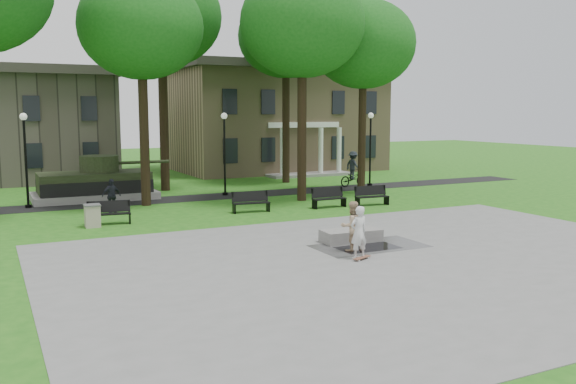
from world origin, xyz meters
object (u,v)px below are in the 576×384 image
object	(u,v)px
concrete_block	(351,236)
trash_bin	(92,216)
cyclist	(353,172)
park_bench_0	(109,212)
friend_watching	(352,226)
skateboarder	(359,232)

from	to	relation	value
concrete_block	trash_bin	bearing A→B (deg)	137.77
cyclist	park_bench_0	distance (m)	17.89
friend_watching	park_bench_0	xyz separation A→B (m)	(-6.56, 9.00, -0.36)
concrete_block	park_bench_0	distance (m)	10.66
cyclist	concrete_block	bearing A→B (deg)	136.08
concrete_block	skateboarder	world-z (taller)	skateboarder
friend_watching	trash_bin	distance (m)	11.30
cyclist	park_bench_0	xyz separation A→B (m)	(-16.60, -6.66, -0.40)
concrete_block	cyclist	world-z (taller)	cyclist
concrete_block	park_bench_0	size ratio (longest dim) A/B	1.19
concrete_block	trash_bin	xyz separation A→B (m)	(-8.08, 7.33, 0.24)
skateboarder	cyclist	world-z (taller)	cyclist
park_bench_0	trash_bin	size ratio (longest dim) A/B	1.92
skateboarder	trash_bin	size ratio (longest dim) A/B	1.81
concrete_block	cyclist	size ratio (longest dim) A/B	0.97
skateboarder	friend_watching	world-z (taller)	skateboarder
concrete_block	cyclist	xyz separation A→B (m)	(9.25, 14.37, 0.68)
park_bench_0	trash_bin	world-z (taller)	park_bench_0
skateboarder	park_bench_0	xyz separation A→B (m)	(-6.15, 10.05, -0.37)
friend_watching	park_bench_0	size ratio (longest dim) A/B	0.94
friend_watching	trash_bin	size ratio (longest dim) A/B	1.80
cyclist	trash_bin	xyz separation A→B (m)	(-17.33, -7.04, -0.44)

